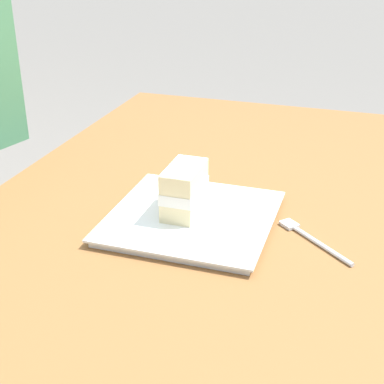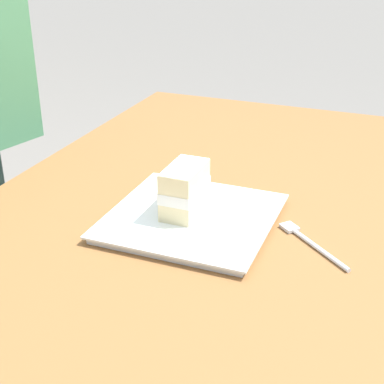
{
  "view_description": "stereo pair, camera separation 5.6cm",
  "coord_description": "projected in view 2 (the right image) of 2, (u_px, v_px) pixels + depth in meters",
  "views": [
    {
      "loc": [
        -0.98,
        -0.31,
        1.27
      ],
      "look_at": [
        -0.12,
        -0.03,
        0.83
      ],
      "focal_mm": 52.99,
      "sensor_mm": 36.0,
      "label": 1
    },
    {
      "loc": [
        -0.96,
        -0.36,
        1.27
      ],
      "look_at": [
        -0.12,
        -0.03,
        0.83
      ],
      "focal_mm": 52.99,
      "sensor_mm": 36.0,
      "label": 2
    }
  ],
  "objects": [
    {
      "name": "dessert_fork",
      "position": [
        310.0,
        242.0,
        0.95
      ],
      "size": [
        0.12,
        0.14,
        0.01
      ],
      "color": "silver",
      "rests_on": "patio_table"
    },
    {
      "name": "cake_slice",
      "position": [
        184.0,
        190.0,
        1.01
      ],
      "size": [
        0.11,
        0.07,
        0.09
      ],
      "color": "beige",
      "rests_on": "dessert_plate"
    },
    {
      "name": "dessert_plate",
      "position": [
        192.0,
        218.0,
        1.02
      ],
      "size": [
        0.29,
        0.29,
        0.02
      ],
      "color": "white",
      "rests_on": "patio_table"
    },
    {
      "name": "patio_table",
      "position": [
        200.0,
        245.0,
        1.19
      ],
      "size": [
        1.3,
        0.79,
        0.77
      ],
      "color": "brown",
      "rests_on": "ground"
    }
  ]
}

